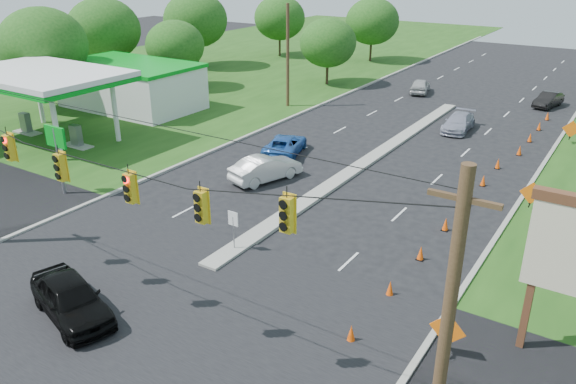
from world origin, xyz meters
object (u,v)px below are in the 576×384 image
Objects in this scene: black_sedan at (71,299)px; blue_pickup at (285,145)px; white_sedan at (266,168)px; gas_station at (118,83)px.

black_sedan is 0.98× the size of blue_pickup.
white_sedan is at bearing 23.31° from black_sedan.
white_sedan is 5.01m from blue_pickup.
black_sedan is at bearing -45.18° from gas_station.
black_sedan is 20.66m from blue_pickup.
white_sedan reaches higher than blue_pickup.
gas_station is at bearing -21.32° from blue_pickup.
blue_pickup is at bearing 26.39° from black_sedan.
black_sedan is (21.58, -21.72, -1.76)m from gas_station.
black_sedan is at bearing 114.84° from white_sedan.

